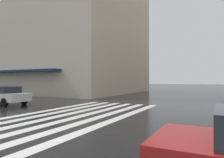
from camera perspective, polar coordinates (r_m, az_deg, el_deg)
ground_plane at (r=6.97m, az=-17.69°, el=-15.84°), size 220.00×220.00×0.00m
zebra_crossing at (r=11.29m, az=-10.83°, el=-9.86°), size 13.00×5.50×0.01m
haussmann_block_mid at (r=37.07m, az=-14.19°, el=13.67°), size 20.40×25.15×22.23m
car_white at (r=18.00m, az=-27.76°, el=-3.89°), size 1.85×4.10×1.41m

